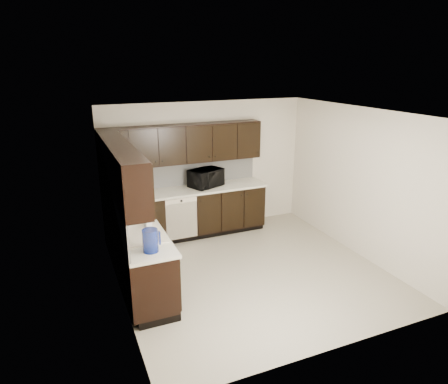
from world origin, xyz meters
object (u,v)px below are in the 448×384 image
(sink, at_px, (143,238))
(microwave, at_px, (206,178))
(storage_bin, at_px, (127,198))
(toaster_oven, at_px, (117,191))
(blue_pitcher, at_px, (150,241))

(sink, xyz_separation_m, microwave, (1.58, 1.75, 0.23))
(microwave, height_order, storage_bin, microwave)
(microwave, distance_m, toaster_oven, 1.65)
(microwave, xyz_separation_m, toaster_oven, (-1.65, 0.02, -0.06))
(sink, bearing_deg, microwave, 47.95)
(sink, height_order, storage_bin, sink)
(toaster_oven, distance_m, storage_bin, 0.44)
(storage_bin, bearing_deg, sink, -91.22)
(sink, bearing_deg, storage_bin, 88.78)
(toaster_oven, relative_size, blue_pitcher, 1.12)
(microwave, distance_m, blue_pitcher, 2.79)
(microwave, relative_size, blue_pitcher, 2.07)
(sink, relative_size, blue_pitcher, 2.81)
(sink, height_order, microwave, microwave)
(storage_bin, bearing_deg, toaster_oven, 102.70)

